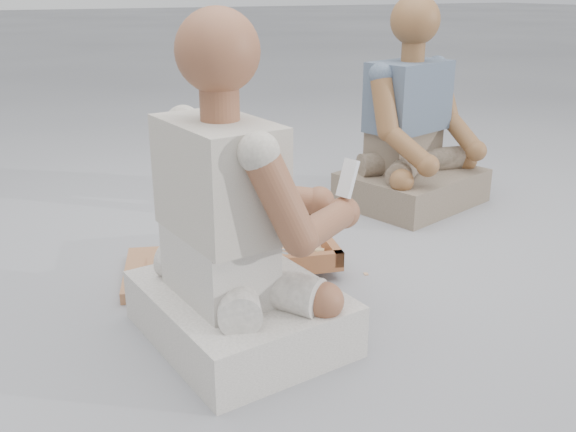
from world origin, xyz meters
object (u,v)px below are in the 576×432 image
craftsman (236,236)px  companion (413,138)px  tool_tray (257,249)px  carved_panel (209,269)px

craftsman → companion: size_ratio=0.99×
companion → craftsman: bearing=16.8°
craftsman → tool_tray: bearing=142.5°
carved_panel → tool_tray: bearing=0.3°
tool_tray → companion: 1.08m
companion → tool_tray: bearing=3.4°
carved_panel → companion: bearing=16.9°
craftsman → companion: (1.26, 0.83, -0.00)m
carved_panel → craftsman: size_ratio=0.63×
carved_panel → tool_tray: (0.20, 0.00, 0.05)m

